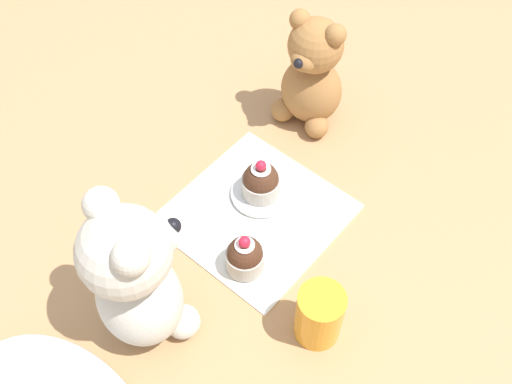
{
  "coord_description": "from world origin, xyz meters",
  "views": [
    {
      "loc": [
        -0.32,
        0.37,
        0.72
      ],
      "look_at": [
        0.0,
        0.0,
        0.06
      ],
      "focal_mm": 42.0,
      "sensor_mm": 36.0,
      "label": 1
    }
  ],
  "objects_px": {
    "teddy_bear_cream": "(135,277)",
    "saucer_plate": "(261,193)",
    "cupcake_near_tan_bear": "(261,182)",
    "cupcake_near_cream_bear": "(245,256)",
    "juice_glass": "(319,315)",
    "teddy_bear_tan": "(312,75)"
  },
  "relations": [
    {
      "from": "teddy_bear_cream",
      "to": "saucer_plate",
      "type": "bearing_deg",
      "value": -68.54
    },
    {
      "from": "juice_glass",
      "to": "teddy_bear_tan",
      "type": "bearing_deg",
      "value": -51.0
    },
    {
      "from": "teddy_bear_cream",
      "to": "teddy_bear_tan",
      "type": "height_order",
      "value": "teddy_bear_cream"
    },
    {
      "from": "teddy_bear_tan",
      "to": "saucer_plate",
      "type": "height_order",
      "value": "teddy_bear_tan"
    },
    {
      "from": "teddy_bear_tan",
      "to": "cupcake_near_cream_bear",
      "type": "relative_size",
      "value": 2.83
    },
    {
      "from": "teddy_bear_cream",
      "to": "saucer_plate",
      "type": "relative_size",
      "value": 2.65
    },
    {
      "from": "teddy_bear_cream",
      "to": "juice_glass",
      "type": "distance_m",
      "value": 0.23
    },
    {
      "from": "cupcake_near_tan_bear",
      "to": "teddy_bear_cream",
      "type": "bearing_deg",
      "value": 93.56
    },
    {
      "from": "saucer_plate",
      "to": "teddy_bear_cream",
      "type": "bearing_deg",
      "value": 93.56
    },
    {
      "from": "teddy_bear_cream",
      "to": "cupcake_near_tan_bear",
      "type": "distance_m",
      "value": 0.26
    },
    {
      "from": "cupcake_near_cream_bear",
      "to": "cupcake_near_tan_bear",
      "type": "height_order",
      "value": "cupcake_near_tan_bear"
    },
    {
      "from": "teddy_bear_cream",
      "to": "cupcake_near_cream_bear",
      "type": "distance_m",
      "value": 0.17
    },
    {
      "from": "saucer_plate",
      "to": "cupcake_near_tan_bear",
      "type": "height_order",
      "value": "cupcake_near_tan_bear"
    },
    {
      "from": "cupcake_near_cream_bear",
      "to": "teddy_bear_cream",
      "type": "bearing_deg",
      "value": 71.28
    },
    {
      "from": "teddy_bear_cream",
      "to": "juice_glass",
      "type": "relative_size",
      "value": 2.67
    },
    {
      "from": "teddy_bear_cream",
      "to": "saucer_plate",
      "type": "distance_m",
      "value": 0.26
    },
    {
      "from": "saucer_plate",
      "to": "teddy_bear_tan",
      "type": "bearing_deg",
      "value": -75.34
    },
    {
      "from": "teddy_bear_cream",
      "to": "saucer_plate",
      "type": "xyz_separation_m",
      "value": [
        0.02,
        -0.24,
        -0.1
      ]
    },
    {
      "from": "cupcake_near_tan_bear",
      "to": "cupcake_near_cream_bear",
      "type": "bearing_deg",
      "value": 120.15
    },
    {
      "from": "cupcake_near_cream_bear",
      "to": "cupcake_near_tan_bear",
      "type": "distance_m",
      "value": 0.12
    },
    {
      "from": "teddy_bear_cream",
      "to": "saucer_plate",
      "type": "height_order",
      "value": "teddy_bear_cream"
    },
    {
      "from": "juice_glass",
      "to": "teddy_bear_cream",
      "type": "bearing_deg",
      "value": 36.13
    }
  ]
}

